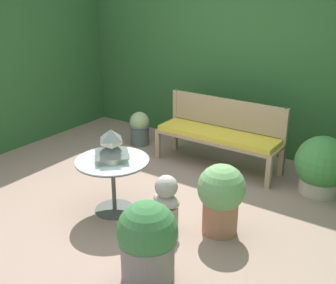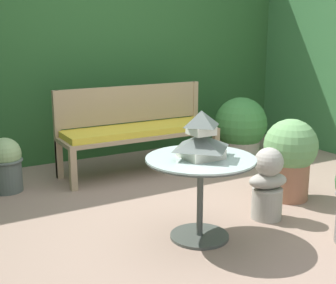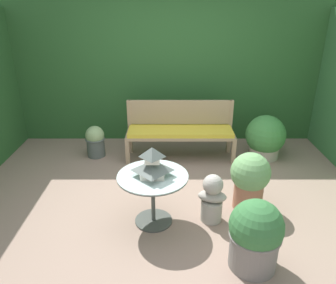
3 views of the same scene
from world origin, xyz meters
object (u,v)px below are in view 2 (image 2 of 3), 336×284
Objects in this scene: pagoda_birdhouse at (201,138)px; garden_bench at (141,133)px; patio_table at (200,175)px; potted_plant_path_edge at (6,164)px; potted_plant_hedge_corner at (290,156)px; garden_bust at (268,184)px; potted_plant_bench_left at (241,128)px.

garden_bench is at bearing 77.80° from pagoda_birdhouse.
pagoda_birdhouse is at bearing -102.20° from garden_bench.
patio_table reaches higher than potted_plant_path_edge.
potted_plant_hedge_corner is (0.76, -1.34, -0.03)m from garden_bench.
garden_bench is 1.61m from garden_bust.
garden_bench is 1.68m from pagoda_birdhouse.
potted_plant_bench_left reaches higher than potted_plant_path_edge.
potted_plant_bench_left is 0.96× the size of potted_plant_hedge_corner.
garden_bench is 1.54m from potted_plant_hedge_corner.
garden_bench is 2.17× the size of patio_table.
potted_plant_hedge_corner is (1.11, 0.28, -0.34)m from pagoda_birdhouse.
pagoda_birdhouse reaches higher than potted_plant_path_edge.
garden_bench is 1.33m from potted_plant_path_edge.
potted_plant_path_edge is 2.64m from potted_plant_bench_left.
garden_bust is at bearing -122.25° from potted_plant_bench_left.
patio_table is 0.26m from pagoda_birdhouse.
garden_bench is 1.32m from potted_plant_bench_left.
potted_plant_bench_left is at bearing -0.71° from potted_plant_path_edge.
potted_plant_hedge_corner is at bearing -33.98° from potted_plant_path_edge.
potted_plant_bench_left reaches higher than garden_bust.
patio_table is at bearing -59.85° from potted_plant_path_edge.
potted_plant_bench_left reaches higher than garden_bench.
pagoda_birdhouse is 1.19m from potted_plant_hedge_corner.
potted_plant_bench_left is (1.66, 1.65, -0.40)m from pagoda_birdhouse.
garden_bench is 2.35× the size of potted_plant_hedge_corner.
potted_plant_path_edge is (-0.98, 1.68, -0.21)m from patio_table.
pagoda_birdhouse is 0.50× the size of potted_plant_bench_left.
patio_table is 1.34× the size of garden_bust.
pagoda_birdhouse reaches higher than potted_plant_hedge_corner.
pagoda_birdhouse is at bearing -75.96° from patio_table.
pagoda_birdhouse is (-0.35, -1.61, 0.31)m from garden_bench.
potted_plant_path_edge is at bearing 120.15° from patio_table.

